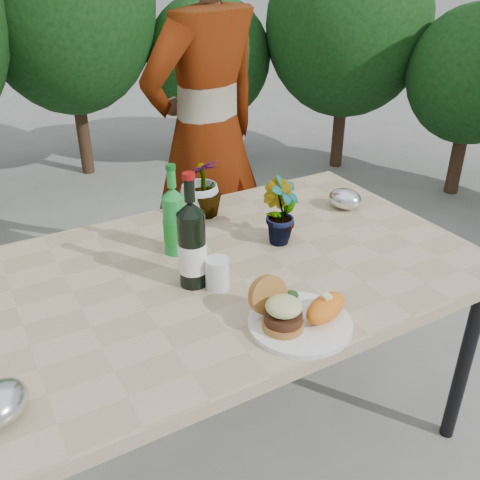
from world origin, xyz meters
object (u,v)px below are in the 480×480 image
dinner_plate (300,323)px  person (207,139)px  patio_table (228,281)px  wine_bottle (192,246)px

dinner_plate → person: (0.29, 1.13, 0.15)m
patio_table → wine_bottle: 0.24m
patio_table → person: bearing=67.5°
person → patio_table: bearing=50.6°
dinner_plate → person: person is taller
dinner_plate → wine_bottle: (-0.16, 0.33, 0.12)m
patio_table → wine_bottle: size_ratio=4.51×
patio_table → wine_bottle: (-0.14, -0.04, 0.19)m
patio_table → person: (0.31, 0.76, 0.21)m
patio_table → dinner_plate: dinner_plate is taller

